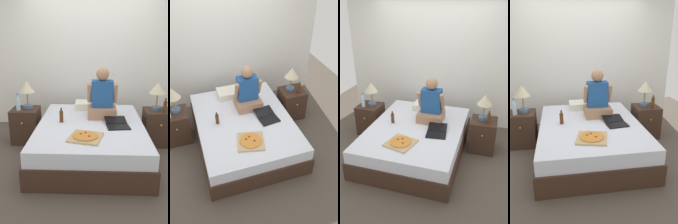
% 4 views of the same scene
% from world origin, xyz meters
% --- Properties ---
extents(ground_plane, '(5.84, 5.84, 0.00)m').
position_xyz_m(ground_plane, '(0.00, 0.00, 0.00)').
color(ground_plane, '#4C4238').
extents(wall_back, '(3.84, 0.12, 2.50)m').
position_xyz_m(wall_back, '(0.00, 1.40, 1.25)').
color(wall_back, silver).
rests_on(wall_back, ground).
extents(bed, '(1.60, 2.09, 0.50)m').
position_xyz_m(bed, '(0.00, 0.00, 0.25)').
color(bed, '#382319').
rests_on(bed, ground).
extents(nightstand_left, '(0.44, 0.47, 0.58)m').
position_xyz_m(nightstand_left, '(-1.10, 0.43, 0.29)').
color(nightstand_left, '#382319').
rests_on(nightstand_left, ground).
extents(lamp_on_left_nightstand, '(0.26, 0.26, 0.45)m').
position_xyz_m(lamp_on_left_nightstand, '(-1.06, 0.48, 0.91)').
color(lamp_on_left_nightstand, '#4C6B93').
rests_on(lamp_on_left_nightstand, nightstand_left).
extents(water_bottle, '(0.07, 0.07, 0.28)m').
position_xyz_m(water_bottle, '(-1.18, 0.34, 0.69)').
color(water_bottle, silver).
rests_on(water_bottle, nightstand_left).
extents(nightstand_right, '(0.44, 0.47, 0.58)m').
position_xyz_m(nightstand_right, '(1.10, 0.43, 0.29)').
color(nightstand_right, '#382319').
rests_on(nightstand_right, ground).
extents(lamp_on_right_nightstand, '(0.26, 0.26, 0.45)m').
position_xyz_m(lamp_on_right_nightstand, '(1.07, 0.48, 0.91)').
color(lamp_on_right_nightstand, '#4C6B93').
rests_on(lamp_on_right_nightstand, nightstand_right).
extents(beer_bottle, '(0.06, 0.06, 0.23)m').
position_xyz_m(beer_bottle, '(1.17, 0.33, 0.68)').
color(beer_bottle, '#512D14').
rests_on(beer_bottle, nightstand_right).
extents(pillow, '(0.52, 0.34, 0.12)m').
position_xyz_m(pillow, '(-0.02, 0.76, 0.56)').
color(pillow, silver).
rests_on(pillow, bed).
extents(person_seated, '(0.47, 0.40, 0.78)m').
position_xyz_m(person_seated, '(0.17, 0.33, 0.78)').
color(person_seated, '#A37556').
rests_on(person_seated, bed).
extents(laptop, '(0.37, 0.45, 0.07)m').
position_xyz_m(laptop, '(0.39, -0.10, 0.52)').
color(laptop, black).
rests_on(laptop, bed).
extents(pizza_box, '(0.48, 0.48, 0.05)m').
position_xyz_m(pizza_box, '(-0.06, -0.56, 0.52)').
color(pizza_box, tan).
rests_on(pizza_box, bed).
extents(beer_bottle_on_bed, '(0.06, 0.06, 0.22)m').
position_xyz_m(beer_bottle_on_bed, '(-0.44, 0.03, 0.59)').
color(beer_bottle_on_bed, '#4C2811').
rests_on(beer_bottle_on_bed, bed).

